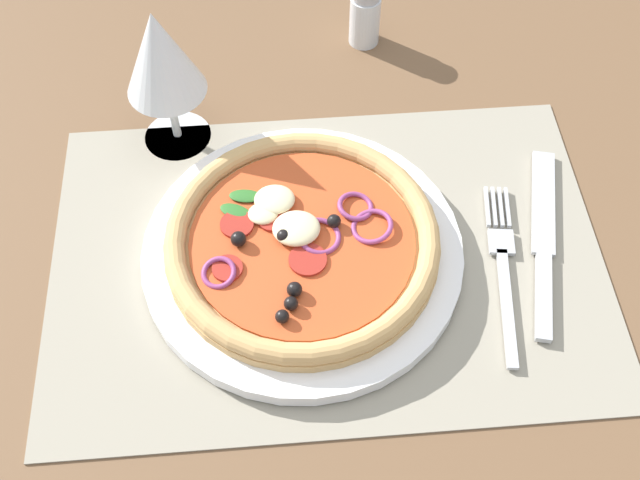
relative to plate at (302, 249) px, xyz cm
name	(u,v)px	position (x,y,z in cm)	size (l,w,h in cm)	color
ground_plane	(327,265)	(2.12, -0.33, -2.31)	(190.00, 140.00, 2.40)	brown
placemat	(327,257)	(2.12, -0.33, -0.91)	(47.48, 32.59, 0.40)	gray
plate	(302,249)	(0.00, 0.00, 0.00)	(27.28, 27.28, 1.43)	white
pizza	(302,237)	(-0.04, 0.02, 1.80)	(23.10, 23.10, 2.60)	tan
fork	(502,261)	(16.99, -2.26, -0.49)	(3.87, 18.04, 0.44)	#B2B5BA
knife	(543,237)	(21.08, -0.13, -0.46)	(6.42, 19.81, 0.62)	#B2B5BA
wine_glass	(160,56)	(-11.08, 14.80, 9.16)	(7.20, 7.20, 14.90)	silver
pepper_shaker	(365,16)	(8.37, 27.06, 2.14)	(3.20, 3.20, 6.70)	silver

